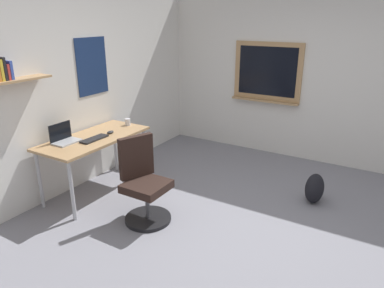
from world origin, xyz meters
TOP-DOWN VIEW (x-y plane):
  - ground_plane at (0.00, 0.00)m, footprint 5.20×5.20m
  - wall_back at (-0.01, 2.45)m, footprint 5.00×0.30m
  - wall_right at (2.45, 0.03)m, footprint 0.22×5.00m
  - desk at (-0.13, 2.04)m, footprint 1.41×0.67m
  - office_chair at (-0.34, 1.10)m, footprint 0.53×0.55m
  - laptop at (-0.45, 2.19)m, footprint 0.31×0.21m
  - keyboard at (-0.20, 1.95)m, footprint 0.37×0.13m
  - computer_mouse at (0.08, 1.95)m, footprint 0.10×0.06m
  - coffee_mug at (0.47, 2.00)m, footprint 0.08×0.08m
  - backpack at (1.02, -0.46)m, footprint 0.32×0.22m

SIDE VIEW (x-z plane):
  - ground_plane at x=0.00m, z-range 0.00..0.00m
  - backpack at x=1.02m, z-range 0.00..0.37m
  - office_chair at x=-0.34m, z-range -0.07..0.88m
  - desk at x=-0.13m, z-range 0.30..1.06m
  - keyboard at x=-0.20m, z-range 0.75..0.77m
  - computer_mouse at x=0.08m, z-range 0.75..0.79m
  - coffee_mug at x=0.47m, z-range 0.75..0.85m
  - laptop at x=-0.45m, z-range 0.69..0.92m
  - wall_right at x=2.45m, z-range 0.00..2.60m
  - wall_back at x=-0.01m, z-range 0.00..2.60m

